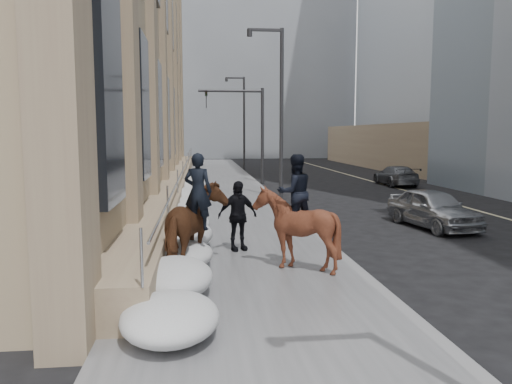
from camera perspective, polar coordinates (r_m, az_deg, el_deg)
The scene contains 16 objects.
ground at distance 9.92m, azimuth -0.77°, elevation -11.99°, with size 140.00×140.00×0.00m, color black.
sidewalk at distance 19.62m, azimuth -3.63°, elevation -2.46°, with size 5.00×80.00×0.12m, color #535356.
curb at distance 19.92m, azimuth 3.93°, elevation -2.33°, with size 0.24×80.00×0.12m, color slate.
lane_line at distance 22.69m, azimuth 23.92°, elevation -1.92°, with size 0.15×70.00×0.01m, color #BFB78C.
limestone_building at distance 30.18m, azimuth -15.25°, elevation 17.40°, with size 6.10×44.00×18.00m.
bg_building_mid at distance 70.36m, azimuth -2.39°, elevation 15.53°, with size 30.00×12.00×28.00m, color slate.
bg_building_far at distance 81.80m, azimuth -10.13°, elevation 11.37°, with size 24.00×12.00×20.00m, color gray.
streetlight_mid at distance 23.68m, azimuth 2.55°, elevation 10.08°, with size 1.71×0.24×8.00m.
streetlight_far at distance 43.53m, azimuth -1.58°, elevation 8.53°, with size 1.71×0.24×8.00m.
traffic_signal at distance 31.50m, azimuth -0.95°, elevation 8.19°, with size 4.10×0.22×6.00m.
snow_bank at distance 17.68m, azimuth -7.95°, elevation -2.19°, with size 1.70×18.10×0.76m.
mounted_horse_left at distance 11.16m, azimuth -6.95°, elevation -3.76°, with size 1.63×2.50×2.64m.
mounted_horse_right at distance 11.30m, azimuth 4.52°, elevation -3.48°, with size 1.87×2.00×2.60m.
pedestrian at distance 13.08m, azimuth -2.14°, elevation -2.72°, with size 1.08×0.45×1.84m, color black.
car_silver at distance 17.91m, azimuth 19.57°, elevation -1.76°, with size 1.57×3.91×1.33m, color #9FA1A6.
car_grey at distance 31.81m, azimuth 15.67°, elevation 1.81°, with size 1.71×4.21×1.22m, color #56585D.
Camera 1 is at (-0.92, -9.35, 3.18)m, focal length 35.00 mm.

